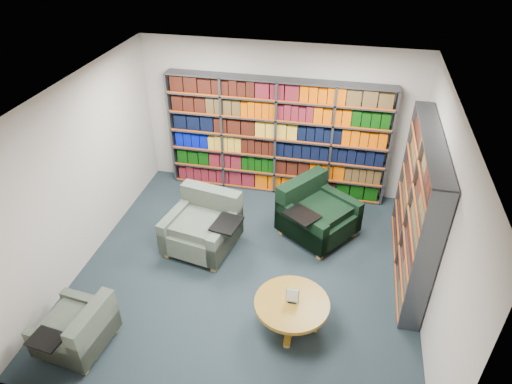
% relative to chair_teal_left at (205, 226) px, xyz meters
% --- Properties ---
extents(room_shell, '(5.02, 5.02, 2.82)m').
position_rel_chair_teal_left_xyz_m(room_shell, '(0.81, -0.45, 1.03)').
color(room_shell, black).
rests_on(room_shell, ground).
extents(bookshelf_back, '(4.00, 0.28, 2.20)m').
position_rel_chair_teal_left_xyz_m(bookshelf_back, '(0.81, 1.89, 0.73)').
color(bookshelf_back, '#47494F').
rests_on(bookshelf_back, ground).
extents(bookshelf_right, '(0.28, 2.50, 2.20)m').
position_rel_chair_teal_left_xyz_m(bookshelf_right, '(3.15, 0.15, 0.73)').
color(bookshelf_right, '#47494F').
rests_on(bookshelf_right, ground).
extents(chair_teal_left, '(1.28, 1.17, 0.92)m').
position_rel_chair_teal_left_xyz_m(chair_teal_left, '(0.00, 0.00, 0.00)').
color(chair_teal_left, '#072A34').
rests_on(chair_teal_left, ground).
extents(chair_green_right, '(1.43, 1.45, 0.94)m').
position_rel_chair_teal_left_xyz_m(chair_green_right, '(1.68, 0.70, 0.01)').
color(chair_green_right, black).
rests_on(chair_green_right, ground).
extents(chair_teal_front, '(0.88, 0.99, 0.73)m').
position_rel_chair_teal_left_xyz_m(chair_teal_front, '(-0.91, -2.27, -0.08)').
color(chair_teal_front, '#072A34').
rests_on(chair_teal_front, ground).
extents(coffee_table, '(0.98, 0.98, 0.69)m').
position_rel_chair_teal_left_xyz_m(coffee_table, '(1.62, -1.39, -0.00)').
color(coffee_table, olive).
rests_on(coffee_table, ground).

